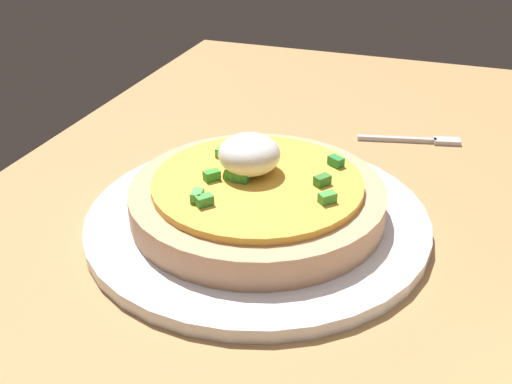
# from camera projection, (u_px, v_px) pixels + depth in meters

# --- Properties ---
(dining_table) EXTENTS (1.14, 0.82, 0.03)m
(dining_table) POSITION_uv_depth(u_px,v_px,m) (414.00, 321.00, 0.43)
(dining_table) COLOR #A97D4C
(dining_table) RESTS_ON ground
(plate) EXTENTS (0.29, 0.29, 0.01)m
(plate) POSITION_uv_depth(u_px,v_px,m) (256.00, 219.00, 0.51)
(plate) COLOR white
(plate) RESTS_ON dining_table
(pizza) EXTENTS (0.21, 0.21, 0.06)m
(pizza) POSITION_uv_depth(u_px,v_px,m) (255.00, 194.00, 0.50)
(pizza) COLOR tan
(pizza) RESTS_ON plate
(fork) EXTENTS (0.04, 0.11, 0.01)m
(fork) POSITION_uv_depth(u_px,v_px,m) (418.00, 140.00, 0.65)
(fork) COLOR #B7B7BC
(fork) RESTS_ON dining_table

